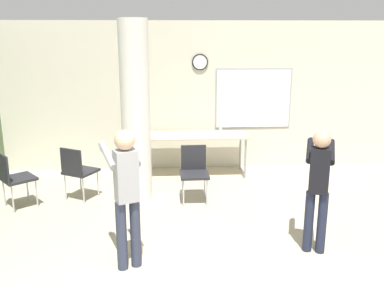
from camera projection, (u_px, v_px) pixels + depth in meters
The scene contains 9 objects.
wall_back at pixel (185, 96), 8.17m from camera, with size 8.00×0.15×2.80m.
support_pillar at pixel (136, 113), 6.56m from camera, with size 0.45×0.45×2.80m.
folding_table at pixel (196, 137), 7.85m from camera, with size 1.89×0.65×0.77m.
bottle_on_table at pixel (220, 130), 7.76m from camera, with size 0.07×0.07×0.28m.
chair_table_front at pixel (194, 169), 6.70m from camera, with size 0.44×0.44×0.87m.
chair_near_pillar at pixel (78, 169), 6.72m from camera, with size 0.60×0.60×0.87m.
chair_by_left_wall at pixel (13, 176), 6.41m from camera, with size 0.62×0.62×0.87m.
person_playing_side at pixel (318, 182), 5.04m from camera, with size 0.47×0.64×1.52m.
person_playing_front at pixel (126, 188), 4.67m from camera, with size 0.51×0.65×1.61m.
Camera 1 is at (-0.36, -3.06, 2.62)m, focal length 40.00 mm.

